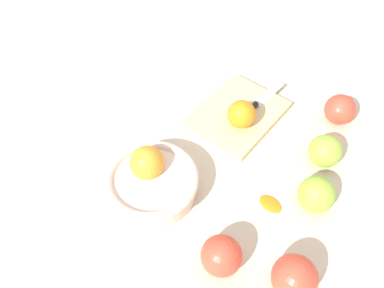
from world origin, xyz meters
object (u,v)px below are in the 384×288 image
at_px(bowl, 151,180).
at_px(apple_front_left_3, 222,256).
at_px(apple_front_left, 316,194).
at_px(knife, 259,102).
at_px(apple_front_right_2, 325,151).
at_px(apple_front_right, 340,109).
at_px(cutting_board, 238,114).
at_px(orange_on_board, 242,114).
at_px(apple_front_left_2, 294,278).

xyz_separation_m(bowl, apple_front_left_3, (-0.08, -0.20, 0.00)).
relative_size(apple_front_left, apple_front_left_3, 0.98).
relative_size(knife, apple_front_right_2, 2.11).
distance_m(bowl, apple_front_left_3, 0.21).
height_order(apple_front_left_3, apple_front_right_2, apple_front_left_3).
bearing_deg(knife, apple_front_right, -74.97).
bearing_deg(apple_front_left_3, cutting_board, 18.08).
bearing_deg(apple_front_left_3, apple_front_right, -12.23).
xyz_separation_m(orange_on_board, apple_front_right_2, (-0.01, -0.20, -0.01)).
relative_size(apple_front_right, apple_front_left_2, 0.89).
height_order(knife, apple_front_right_2, apple_front_right_2).
xyz_separation_m(apple_front_left_3, apple_front_right_2, (0.32, -0.10, -0.00)).
relative_size(cutting_board, apple_front_right, 3.06).
bearing_deg(cutting_board, apple_front_left_3, -161.92).
bearing_deg(bowl, cutting_board, -15.72).
height_order(orange_on_board, apple_front_right_2, orange_on_board).
height_order(cutting_board, apple_front_left_2, apple_front_left_2).
height_order(cutting_board, apple_front_left_3, apple_front_left_3).
bearing_deg(bowl, apple_front_left_2, -101.17).
bearing_deg(cutting_board, knife, -33.89).
distance_m(apple_front_right, apple_front_left, 0.26).
relative_size(apple_front_left_2, apple_front_right_2, 1.12).
height_order(apple_front_right, apple_front_left_3, apple_front_left_3).
height_order(apple_front_right, apple_front_left, apple_front_left).
height_order(orange_on_board, apple_front_left_2, orange_on_board).
height_order(bowl, apple_front_right_2, bowl).
bearing_deg(apple_front_left, bowl, 111.04).
height_order(bowl, apple_front_left_3, bowl).
xyz_separation_m(apple_front_left_2, apple_front_left_3, (-0.02, 0.13, -0.00)).
xyz_separation_m(bowl, apple_front_left_2, (-0.06, -0.33, 0.00)).
height_order(orange_on_board, apple_front_left, orange_on_board).
xyz_separation_m(orange_on_board, apple_front_left_3, (-0.33, -0.10, -0.01)).
height_order(knife, apple_front_left_3, apple_front_left_3).
xyz_separation_m(knife, apple_front_left_3, (-0.41, -0.08, 0.02)).
relative_size(orange_on_board, apple_front_right_2, 0.90).
bearing_deg(cutting_board, apple_front_left, -123.99).
bearing_deg(apple_front_right_2, knife, 64.30).
xyz_separation_m(orange_on_board, apple_front_left_2, (-0.31, -0.23, -0.01)).
bearing_deg(knife, cutting_board, 146.11).
bearing_deg(knife, apple_front_left, -136.07).
xyz_separation_m(cutting_board, orange_on_board, (-0.03, -0.02, 0.04)).
bearing_deg(bowl, apple_front_right, -38.13).
distance_m(cutting_board, orange_on_board, 0.06).
height_order(cutting_board, knife, knife).
height_order(apple_front_right, apple_front_right_2, same).
xyz_separation_m(knife, apple_front_left_2, (-0.39, -0.21, 0.02)).
relative_size(knife, apple_front_right, 2.11).
distance_m(apple_front_right, apple_front_left_3, 0.47).
bearing_deg(cutting_board, apple_front_right, -65.44).
bearing_deg(apple_front_left_3, knife, 11.58).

